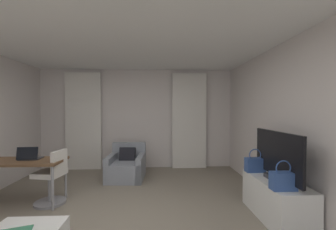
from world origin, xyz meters
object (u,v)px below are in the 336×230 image
Objects in this scene: tv_console at (276,199)px; tv_flatscreen at (277,157)px; desk_chair at (52,180)px; armchair at (127,167)px; handbag_secondary at (283,180)px; laptop at (30,157)px; handbag_primary at (255,164)px; desk at (19,164)px.

tv_flatscreen reaches higher than tv_console.
armchair is at bearing 50.78° from desk_chair.
handbag_secondary reaches higher than armchair.
desk_chair is 3.44m from handbag_secondary.
armchair is at bearing 134.52° from handbag_secondary.
desk_chair is at bearing 169.21° from tv_console.
tv_flatscreen is (3.40, -0.66, 0.49)m from desk_chair.
tv_console is at bearing 90.00° from tv_flatscreen.
laptop is 3.87m from tv_console.
handbag_primary reaches higher than armchair.
handbag_primary reaches higher than desk.
laptop is (-0.38, 0.04, 0.38)m from desk_chair.
laptop is 3.84m from tv_flatscreen.
handbag_primary reaches higher than tv_console.
tv_flatscreen is (3.78, -0.71, 0.11)m from laptop.
armchair reaches higher than desk.
desk is at bearing 170.59° from tv_console.
handbag_primary is 0.77m from handbag_secondary.
laptop is 3.81m from handbag_secondary.
tv_flatscreen reaches higher than desk.
armchair is at bearing 40.92° from laptop.
tv_flatscreen reaches higher than desk_chair.
desk is at bearing -140.74° from armchair.
armchair is 2.49× the size of handbag_primary.
desk_chair is at bearing -0.05° from desk.
tv_flatscreen is at bearing 70.77° from handbag_secondary.
handbag_secondary is (2.25, -2.28, 0.42)m from armchair.
tv_flatscreen reaches higher than laptop.
handbag_secondary is (-0.00, -0.77, 0.00)m from handbag_primary.
desk is 1.55× the size of desk_chair.
armchair is 2.73× the size of laptop.
laptop reaches higher than armchair.
laptop is 0.91× the size of handbag_secondary.
armchair reaches higher than tv_console.
tv_flatscreen is (2.37, -1.93, 0.62)m from armchair.
armchair is 2.03m from desk.
desk_chair is at bearing -6.54° from laptop.
armchair is 1.93m from laptop.
handbag_primary is (3.79, -0.25, 0.01)m from desk.
handbag_secondary is at bearing -109.23° from tv_flatscreen.
tv_flatscreen is at bearing -73.73° from handbag_primary.
handbag_primary is at bearing -3.80° from desk.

